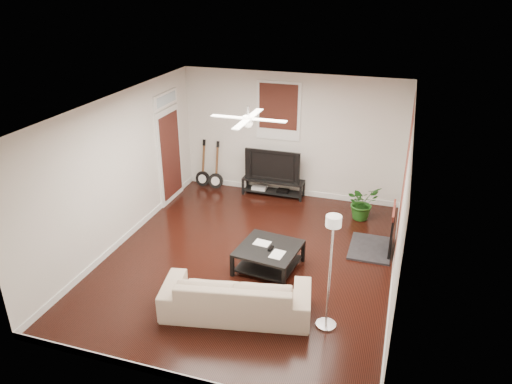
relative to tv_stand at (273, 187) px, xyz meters
The scene contains 14 objects.
room 3.05m from the tv_stand, 83.08° to the right, with size 5.01×6.01×2.81m.
brick_accent 3.55m from the tv_stand, 32.21° to the right, with size 0.02×2.20×2.80m, color brown.
fireplace 3.11m from the tv_stand, 35.05° to the right, with size 0.80×1.10×0.92m, color black.
window_back 1.76m from the tv_stand, 78.87° to the left, with size 1.00×0.06×1.30m, color #38170F.
door_left 2.53m from the tv_stand, 157.48° to the right, with size 0.08×1.00×2.50m, color white.
tv_stand is the anchor object (origin of this frame).
tv 0.57m from the tv_stand, 90.00° to the left, with size 1.27×0.17×0.73m, color black.
coffee_table 3.06m from the tv_stand, 75.76° to the right, with size 1.00×1.00×0.42m, color black.
sofa 4.32m from the tv_stand, 81.65° to the right, with size 2.22×0.87×0.65m, color tan.
floor_lamp 4.67m from the tv_stand, 64.63° to the right, with size 0.30×0.30×1.81m, color silver, non-canonical shape.
potted_plant 2.16m from the tv_stand, 15.07° to the right, with size 0.66×0.57×0.73m, color #1D5117.
guitar_left 1.79m from the tv_stand, behind, with size 0.36×0.25×1.15m, color black, non-canonical shape.
guitar_right 1.45m from the tv_stand, behind, with size 0.36×0.25×1.15m, color black, non-canonical shape.
ceiling_fan 3.69m from the tv_stand, 83.08° to the right, with size 1.24×1.24×0.32m, color white, non-canonical shape.
Camera 1 is at (2.36, -7.05, 4.68)m, focal length 33.82 mm.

